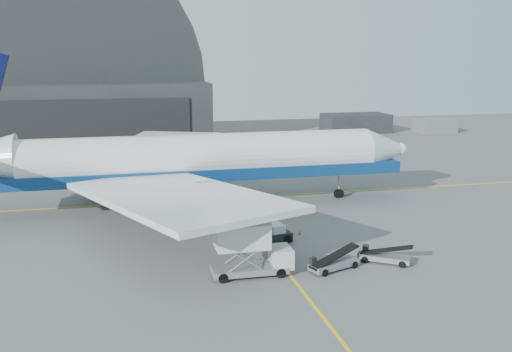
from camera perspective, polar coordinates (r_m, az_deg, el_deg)
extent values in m
plane|color=#565659|center=(49.30, 1.80, -7.82)|extent=(200.00, 200.00, 0.00)
cube|color=yellow|center=(67.98, -2.59, -2.22)|extent=(80.00, 0.25, 0.02)
cube|color=yellow|center=(47.49, 2.43, -8.60)|extent=(0.25, 40.00, 0.02)
cube|color=black|center=(110.72, -18.43, 5.86)|extent=(50.00, 28.00, 12.00)
cube|color=black|center=(96.87, -19.09, 4.42)|extent=(42.00, 0.40, 9.50)
cube|color=black|center=(128.17, 9.89, 4.35)|extent=(14.00, 8.00, 4.00)
cube|color=slate|center=(132.30, 17.38, 4.22)|extent=(8.00, 6.00, 2.80)
cylinder|color=white|center=(63.62, -5.28, 1.91)|extent=(38.84, 5.18, 5.18)
cone|color=white|center=(70.00, 12.69, 2.59)|extent=(4.75, 5.18, 5.18)
sphere|color=white|center=(70.96, 14.26, 2.64)|extent=(1.51, 1.51, 1.51)
cube|color=black|center=(69.34, 11.75, 3.09)|extent=(2.81, 2.37, 0.76)
cube|color=navy|center=(63.94, -5.25, 0.44)|extent=(45.31, 5.23, 1.29)
cube|color=white|center=(50.77, -8.01, -2.00)|extent=(19.89, 26.45, 1.57)
cube|color=white|center=(76.10, -9.87, 2.63)|extent=(19.89, 26.45, 1.57)
cylinder|color=gray|center=(55.71, -5.07, -2.50)|extent=(5.61, 2.91, 2.91)
cylinder|color=gray|center=(72.43, -7.05, 0.85)|extent=(5.61, 2.91, 2.91)
cylinder|color=#A5A5AA|center=(68.54, 8.30, -0.93)|extent=(0.30, 0.30, 3.02)
cylinder|color=black|center=(68.77, 8.28, -1.76)|extent=(1.19, 0.38, 1.19)
cylinder|color=black|center=(61.12, -6.74, -3.37)|extent=(1.40, 0.49, 1.40)
cylinder|color=black|center=(67.77, -7.42, -1.85)|extent=(1.40, 0.49, 1.40)
cube|color=slate|center=(44.62, -0.66, -9.26)|extent=(5.84, 2.37, 0.49)
cube|color=#BCBCBF|center=(44.91, 2.52, -8.07)|extent=(1.57, 2.24, 1.55)
cube|color=black|center=(45.02, 3.42, -7.70)|extent=(0.09, 1.85, 0.87)
cube|color=#BCBCBF|center=(43.58, -1.42, -5.93)|extent=(4.09, 2.45, 1.94)
cylinder|color=black|center=(44.25, 2.49, -9.66)|extent=(0.78, 0.30, 0.78)
cylinder|color=black|center=(46.08, 1.81, -8.75)|extent=(0.78, 0.30, 0.78)
cylinder|color=black|center=(43.35, -3.30, -10.14)|extent=(0.78, 0.30, 0.78)
cylinder|color=black|center=(45.22, -3.74, -9.19)|extent=(0.78, 0.30, 0.78)
cube|color=black|center=(52.24, 1.46, -6.08)|extent=(3.88, 2.56, 0.81)
cube|color=#BCBCBF|center=(52.24, 2.01, -5.26)|extent=(1.51, 1.81, 0.81)
cylinder|color=black|center=(52.03, 3.14, -6.33)|extent=(0.85, 0.45, 0.81)
cylinder|color=black|center=(53.57, 2.29, -5.78)|extent=(0.85, 0.45, 0.81)
cylinder|color=black|center=(51.02, 0.59, -6.69)|extent=(0.85, 0.45, 0.81)
cylinder|color=black|center=(52.59, -0.20, -6.11)|extent=(0.85, 0.45, 0.81)
cube|color=slate|center=(46.20, 7.81, -8.75)|extent=(4.49, 2.82, 0.43)
cube|color=black|center=(45.97, 7.84, -7.96)|extent=(4.58, 2.46, 1.23)
cube|color=black|center=(45.35, 5.71, -8.44)|extent=(0.59, 0.53, 0.58)
cylinder|color=black|center=(46.77, 9.80, -8.74)|extent=(0.63, 0.43, 0.58)
cylinder|color=black|center=(47.69, 8.68, -8.28)|extent=(0.63, 0.43, 0.58)
cylinder|color=black|center=(44.83, 6.87, -9.58)|extent=(0.63, 0.43, 0.58)
cylinder|color=black|center=(45.79, 5.77, -9.08)|extent=(0.63, 0.43, 0.58)
cube|color=slate|center=(48.43, 12.75, -7.97)|extent=(4.19, 3.50, 0.42)
cube|color=black|center=(48.21, 12.78, -7.23)|extent=(4.15, 3.27, 1.20)
cube|color=black|center=(49.00, 10.90, -7.06)|extent=(0.60, 0.57, 0.56)
cylinder|color=black|center=(47.69, 14.42, -8.55)|extent=(0.60, 0.51, 0.56)
cylinder|color=black|center=(48.92, 14.61, -8.03)|extent=(0.60, 0.51, 0.56)
cylinder|color=black|center=(48.08, 10.84, -8.20)|extent=(0.60, 0.51, 0.56)
cylinder|color=black|center=(49.30, 11.12, -7.70)|extent=(0.60, 0.51, 0.56)
cube|color=#E63B07|center=(54.53, 4.40, -5.86)|extent=(0.32, 0.32, 0.03)
cone|color=#E63B07|center=(54.47, 4.40, -5.64)|extent=(0.32, 0.32, 0.46)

